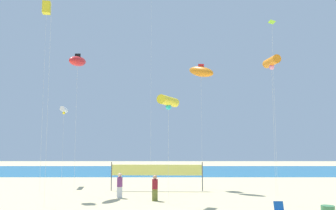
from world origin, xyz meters
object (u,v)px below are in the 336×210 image
object	(u,v)px
kite_orange_tube	(273,62)
kite_yellow_box	(48,8)
kite_red_inflatable	(79,61)
kite_yellow_tube	(170,101)
beachgoer_maroon_shirt	(156,187)
beachgoer_plum_shirt	(121,185)
kite_white_tube	(65,110)
kite_orange_inflatable	(203,72)
volleyball_net	(158,171)
folding_beach_chair	(281,210)
kite_lime_diamond	(274,27)

from	to	relation	value
kite_orange_tube	kite_yellow_box	size ratio (longest dim) A/B	0.62
kite_red_inflatable	kite_yellow_tube	bearing A→B (deg)	-32.99
beachgoer_maroon_shirt	beachgoer_plum_shirt	size ratio (longest dim) A/B	0.99
kite_white_tube	kite_orange_inflatable	bearing A→B (deg)	-12.78
kite_white_tube	kite_yellow_tube	bearing A→B (deg)	-45.90
volleyball_net	beachgoer_plum_shirt	bearing A→B (deg)	-124.14
beachgoer_maroon_shirt	folding_beach_chair	world-z (taller)	beachgoer_maroon_shirt
volleyball_net	kite_yellow_tube	world-z (taller)	kite_yellow_tube
kite_white_tube	beachgoer_maroon_shirt	bearing A→B (deg)	-44.59
kite_red_inflatable	volleyball_net	bearing A→B (deg)	13.83
folding_beach_chair	volleyball_net	size ratio (longest dim) A/B	0.11
volleyball_net	kite_yellow_box	xyz separation A→B (m)	(-9.44, -1.23, 13.84)
kite_orange_tube	kite_white_tube	xyz separation A→B (m)	(-17.43, 10.25, -2.38)
kite_orange_tube	kite_orange_inflatable	size ratio (longest dim) A/B	0.89
volleyball_net	kite_orange_inflatable	distance (m)	9.70
kite_yellow_tube	kite_lime_diamond	bearing A→B (deg)	26.80
beachgoer_plum_shirt	kite_orange_tube	bearing A→B (deg)	-55.09
kite_white_tube	kite_lime_diamond	world-z (taller)	kite_lime_diamond
kite_white_tube	kite_lime_diamond	bearing A→B (deg)	-18.45
beachgoer_plum_shirt	kite_orange_tube	world-z (taller)	kite_orange_tube
beachgoer_maroon_shirt	volleyball_net	xyz separation A→B (m)	(-0.04, 5.11, 0.68)
kite_orange_tube	kite_yellow_tube	xyz separation A→B (m)	(-7.18, -0.32, -2.80)
kite_orange_inflatable	kite_orange_tube	bearing A→B (deg)	-59.84
kite_orange_inflatable	kite_lime_diamond	size ratio (longest dim) A/B	0.79
folding_beach_chair	kite_orange_tube	bearing A→B (deg)	36.46
kite_red_inflatable	kite_lime_diamond	xyz separation A→B (m)	(16.06, -0.58, 2.74)
beachgoer_maroon_shirt	kite_lime_diamond	world-z (taller)	kite_lime_diamond
beachgoer_maroon_shirt	beachgoer_plum_shirt	bearing A→B (deg)	-134.64
folding_beach_chair	volleyball_net	distance (m)	12.94
beachgoer_plum_shirt	folding_beach_chair	bearing A→B (deg)	-79.29
folding_beach_chair	kite_orange_tube	xyz separation A→B (m)	(1.25, 4.69, 9.15)
beachgoer_plum_shirt	beachgoer_maroon_shirt	bearing A→B (deg)	-68.44
kite_orange_inflatable	kite_yellow_tube	bearing A→B (deg)	-111.42
kite_orange_inflatable	beachgoer_plum_shirt	bearing A→B (deg)	-143.16
kite_yellow_box	kite_orange_inflatable	world-z (taller)	kite_yellow_box
kite_yellow_tube	kite_orange_inflatable	distance (m)	8.90
beachgoer_maroon_shirt	kite_yellow_box	xyz separation A→B (m)	(-9.48, 3.87, 14.52)
volleyball_net	kite_orange_tube	world-z (taller)	kite_orange_tube
volleyball_net	kite_white_tube	world-z (taller)	kite_white_tube
folding_beach_chair	kite_yellow_box	xyz separation A→B (m)	(-16.36, 9.64, 15.01)
kite_red_inflatable	beachgoer_maroon_shirt	bearing A→B (deg)	-27.91
kite_yellow_box	kite_lime_diamond	bearing A→B (deg)	-2.92
kite_yellow_tube	kite_orange_inflatable	size ratio (longest dim) A/B	0.64
kite_orange_tube	kite_yellow_tube	size ratio (longest dim) A/B	1.39
folding_beach_chair	kite_lime_diamond	world-z (taller)	kite_lime_diamond
kite_lime_diamond	kite_yellow_box	bearing A→B (deg)	177.08
kite_red_inflatable	kite_orange_inflatable	bearing A→B (deg)	14.32
folding_beach_chair	kite_yellow_tube	xyz separation A→B (m)	(-5.94, 4.37, 6.35)
kite_orange_inflatable	kite_lime_diamond	distance (m)	7.14
kite_white_tube	beachgoer_plum_shirt	bearing A→B (deg)	-49.87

